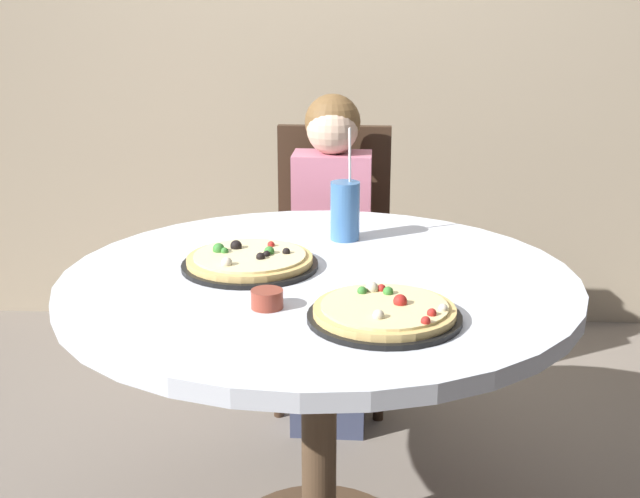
# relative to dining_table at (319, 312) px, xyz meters

# --- Properties ---
(dining_table) EXTENTS (1.24, 1.24, 0.75)m
(dining_table) POSITION_rel_dining_table_xyz_m (0.00, 0.00, 0.00)
(dining_table) COLOR silver
(dining_table) RESTS_ON ground_plane
(chair_wooden) EXTENTS (0.41, 0.41, 0.95)m
(chair_wooden) POSITION_rel_dining_table_xyz_m (0.00, 0.94, -0.13)
(chair_wooden) COLOR #382619
(chair_wooden) RESTS_ON ground_plane
(diner_child) EXTENTS (0.26, 0.41, 1.08)m
(diner_child) POSITION_rel_dining_table_xyz_m (-0.00, 0.76, -0.17)
(diner_child) COLOR #3F4766
(diner_child) RESTS_ON ground_plane
(pizza_veggie) EXTENTS (0.34, 0.34, 0.05)m
(pizza_veggie) POSITION_rel_dining_table_xyz_m (-0.17, 0.05, 0.11)
(pizza_veggie) COLOR black
(pizza_veggie) RESTS_ON dining_table
(pizza_cheese) EXTENTS (0.32, 0.32, 0.05)m
(pizza_cheese) POSITION_rel_dining_table_xyz_m (0.15, -0.28, 0.11)
(pizza_cheese) COLOR black
(pizza_cheese) RESTS_ON dining_table
(soda_cup) EXTENTS (0.08, 0.08, 0.31)m
(soda_cup) POSITION_rel_dining_table_xyz_m (0.05, 0.31, 0.18)
(soda_cup) COLOR #3F72B2
(soda_cup) RESTS_ON dining_table
(sauce_bowl) EXTENTS (0.07, 0.07, 0.04)m
(sauce_bowl) POSITION_rel_dining_table_xyz_m (-0.10, -0.22, 0.11)
(sauce_bowl) COLOR brown
(sauce_bowl) RESTS_ON dining_table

